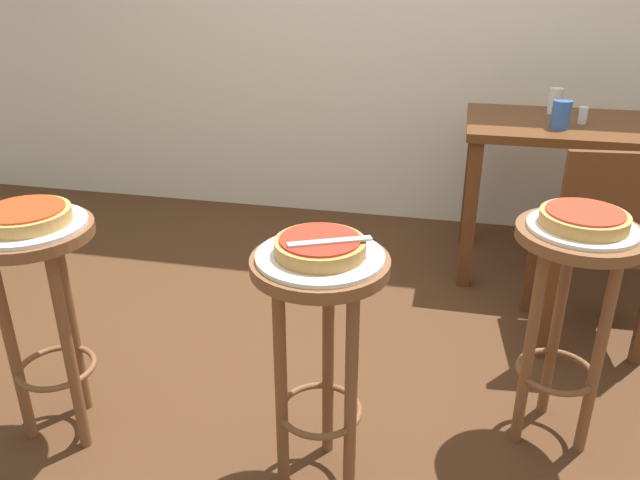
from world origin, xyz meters
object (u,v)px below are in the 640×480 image
at_px(pizza_leftside, 584,219).
at_px(cup_far_edge, 555,101).
at_px(pizza_server_knife, 330,241).
at_px(serving_plate_foreground, 320,256).
at_px(serving_plate_middle, 27,225).
at_px(pizza_middle, 25,216).
at_px(cup_near_edge, 561,115).
at_px(stool_leftside, 571,291).
at_px(wooden_chair, 600,240).
at_px(condiment_shaker, 583,115).
at_px(pizza_foreground, 320,247).
at_px(stool_foreground, 320,324).
at_px(stool_middle, 40,287).
at_px(dining_table, 578,149).
at_px(serving_plate_leftside, 583,228).

distance_m(pizza_leftside, cup_far_edge, 1.44).
bearing_deg(pizza_server_knife, serving_plate_foreground, 122.24).
height_order(serving_plate_middle, pizza_middle, pizza_middle).
xyz_separation_m(serving_plate_foreground, cup_near_edge, (0.76, 1.49, 0.06)).
distance_m(serving_plate_foreground, cup_near_edge, 1.68).
bearing_deg(stool_leftside, pizza_middle, -168.36).
distance_m(cup_near_edge, wooden_chair, 0.67).
xyz_separation_m(condiment_shaker, pizza_server_knife, (-0.84, -1.63, 0.01)).
xyz_separation_m(cup_far_edge, condiment_shaker, (0.10, -0.18, -0.02)).
distance_m(pizza_foreground, condiment_shaker, 1.83).
bearing_deg(pizza_leftside, serving_plate_foreground, -153.66).
height_order(stool_leftside, cup_near_edge, cup_near_edge).
distance_m(serving_plate_foreground, serving_plate_middle, 0.88).
height_order(stool_foreground, serving_plate_foreground, serving_plate_foreground).
bearing_deg(stool_leftside, stool_middle, -168.36).
distance_m(serving_plate_middle, pizza_middle, 0.03).
relative_size(pizza_foreground, stool_leftside, 0.32).
relative_size(cup_far_edge, condiment_shaker, 1.59).
relative_size(serving_plate_foreground, condiment_shaker, 4.48).
bearing_deg(stool_leftside, pizza_leftside, 180.00).
height_order(stool_leftside, pizza_leftside, pizza_leftside).
bearing_deg(pizza_foreground, serving_plate_foreground, 82.87).
xyz_separation_m(dining_table, condiment_shaker, (-0.01, -0.01, 0.16)).
distance_m(serving_plate_foreground, pizza_server_knife, 0.07).
bearing_deg(stool_leftside, pizza_server_knife, -151.32).
relative_size(dining_table, cup_far_edge, 8.60).
height_order(dining_table, condiment_shaker, condiment_shaker).
xyz_separation_m(stool_middle, cup_far_edge, (1.65, 1.76, 0.27)).
bearing_deg(wooden_chair, dining_table, 90.88).
bearing_deg(serving_plate_leftside, stool_middle, -168.36).
distance_m(pizza_middle, pizza_server_knife, 0.91).
relative_size(serving_plate_leftside, wooden_chair, 0.37).
relative_size(stool_foreground, pizza_server_knife, 3.39).
xyz_separation_m(pizza_middle, condiment_shaker, (1.75, 1.58, 0.01)).
height_order(serving_plate_leftside, pizza_leftside, pizza_leftside).
distance_m(pizza_foreground, serving_plate_leftside, 0.78).
distance_m(cup_near_edge, pizza_server_knife, 1.68).
xyz_separation_m(serving_plate_leftside, cup_far_edge, (0.07, 1.43, 0.06)).
xyz_separation_m(serving_plate_middle, wooden_chair, (1.77, 0.92, -0.29)).
xyz_separation_m(stool_leftside, wooden_chair, (0.19, 0.59, -0.08)).
height_order(pizza_leftside, pizza_server_knife, pizza_server_knife).
bearing_deg(pizza_foreground, condiment_shaker, 61.41).
bearing_deg(cup_near_edge, cup_far_edge, 88.61).
distance_m(serving_plate_foreground, pizza_leftside, 0.78).
xyz_separation_m(wooden_chair, pizza_server_knife, (-0.86, -0.96, 0.34)).
height_order(serving_plate_middle, stool_leftside, serving_plate_middle).
distance_m(stool_leftside, pizza_leftside, 0.24).
bearing_deg(dining_table, pizza_leftside, -98.16).
height_order(pizza_leftside, wooden_chair, wooden_chair).
distance_m(stool_leftside, wooden_chair, 0.63).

